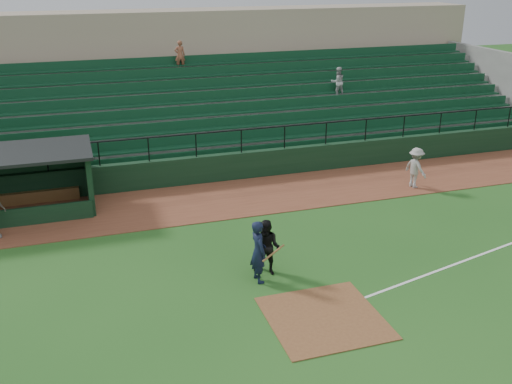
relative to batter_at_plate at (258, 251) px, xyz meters
name	(u,v)px	position (x,y,z in m)	size (l,w,h in m)	color
ground	(310,299)	(1.06, -1.45, -0.97)	(90.00, 90.00, 0.00)	#22551B
warning_track	(233,198)	(1.06, 6.55, -0.96)	(40.00, 4.00, 0.03)	brown
home_plate_dirt	(324,318)	(1.06, -2.45, -0.96)	(3.00, 3.00, 0.03)	brown
stadium_structure	(189,99)	(1.06, 15.01, 1.33)	(38.00, 13.08, 6.40)	black
batter_at_plate	(258,251)	(0.00, 0.00, 0.00)	(1.06, 0.75, 1.94)	#101832
umpire	(267,248)	(0.38, 0.33, -0.10)	(0.85, 0.66, 1.75)	black
runner	(416,168)	(8.69, 5.40, -0.08)	(1.11, 0.64, 1.72)	#A29D98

